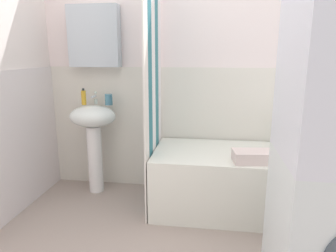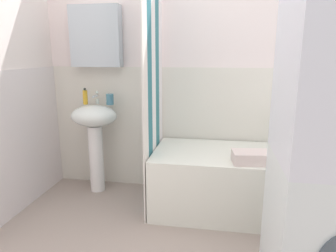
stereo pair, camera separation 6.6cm
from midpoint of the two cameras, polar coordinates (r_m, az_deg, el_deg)
The scene contains 11 objects.
wall_back_tiled at distance 2.95m, azimuth 6.75°, elevation 9.52°, with size 3.60×0.18×2.40m.
sink at distance 3.02m, azimuth -12.76°, elevation -0.55°, with size 0.44×0.34×0.85m.
faucet at distance 3.04m, azimuth -12.45°, elevation 5.10°, with size 0.03×0.12×0.12m.
soap_dispenser at distance 3.05m, azimuth -14.42°, elevation 5.20°, with size 0.04×0.04×0.16m.
toothbrush_cup at distance 2.99m, azimuth -10.04°, elevation 4.88°, with size 0.07×0.07×0.10m, color teal.
bathtub at distance 2.76m, azimuth 13.89°, elevation -9.96°, with size 1.48×0.73×0.52m, color white.
shower_curtain at distance 2.60m, azimuth -2.00°, elevation 6.02°, with size 0.01×0.73×2.00m.
shampoo_bottle at distance 3.04m, azimuth 25.95°, elevation -2.22°, with size 0.06×0.06×0.15m.
conditioner_bottle at distance 3.00m, azimuth 23.80°, elevation -1.95°, with size 0.05×0.05×0.17m.
lotion_bottle at distance 2.99m, azimuth 22.46°, elevation -1.75°, with size 0.06×0.06×0.19m.
towel_folded at distance 2.44m, azimuth 16.39°, elevation -5.58°, with size 0.33×0.18×0.09m, color silver.
Camera 2 is at (0.12, -1.67, 1.33)m, focal length 33.06 mm.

